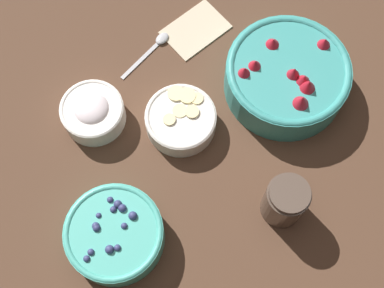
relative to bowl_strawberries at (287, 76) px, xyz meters
name	(u,v)px	position (x,y,z in m)	size (l,w,h in m)	color
ground_plane	(203,142)	(-0.20, -0.03, -0.05)	(4.00, 4.00, 0.00)	#4C3323
bowl_strawberries	(287,76)	(0.00, 0.00, 0.00)	(0.24, 0.24, 0.10)	teal
bowl_blueberries	(115,234)	(-0.42, -0.13, -0.01)	(0.17, 0.17, 0.07)	#47AD9E
bowl_bananas	(181,119)	(-0.22, 0.02, -0.02)	(0.14, 0.14, 0.05)	silver
bowl_cream	(93,112)	(-0.37, 0.11, -0.02)	(0.12, 0.12, 0.06)	white
jar_chocolate	(285,201)	(-0.13, -0.22, 0.00)	(0.08, 0.08, 0.11)	#4C3D33
napkin	(195,29)	(-0.10, 0.20, -0.04)	(0.15, 0.12, 0.01)	beige
spoon	(154,47)	(-0.19, 0.20, -0.04)	(0.13, 0.07, 0.01)	#B2B2B7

